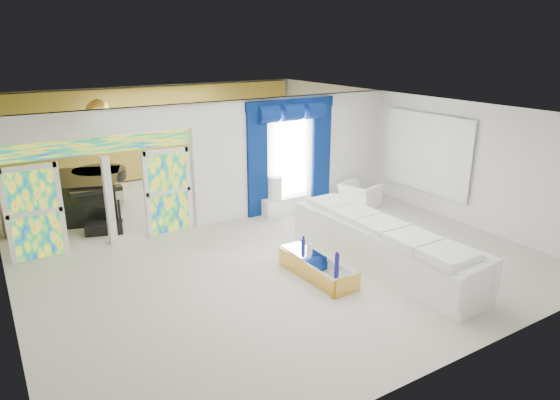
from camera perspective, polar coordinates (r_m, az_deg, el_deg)
floor at (r=11.89m, az=-4.28°, el=-3.76°), size 12.00×12.00×0.00m
dividing_wall at (r=13.31m, az=1.81°, el=5.43°), size 5.70×0.18×3.00m
dividing_header at (r=11.17m, az=-20.30°, el=8.30°), size 4.30×0.18×0.55m
stained_panel_left at (r=11.38m, az=-26.35°, el=-1.31°), size 0.95×0.04×2.00m
stained_panel_right at (r=11.91m, az=-12.73°, el=0.98°), size 0.95×0.04×2.00m
stained_transom at (r=11.25m, az=-20.04°, el=5.92°), size 4.00×0.05×0.35m
window_pane at (r=13.11m, az=1.13°, el=5.01°), size 1.00×0.02×2.30m
blue_drape_left at (r=12.60m, az=-2.63°, el=4.22°), size 0.55×0.10×2.80m
blue_drape_right at (r=13.65m, az=4.75°, el=5.26°), size 0.55×0.10×2.80m
blue_pelmet at (r=12.85m, az=1.24°, el=10.95°), size 2.60×0.12×0.25m
wall_mirror at (r=13.62m, az=16.46°, el=5.20°), size 0.04×2.70×1.90m
gold_curtains at (r=16.77m, az=-13.87°, el=7.54°), size 9.70×0.12×2.90m
white_sofa at (r=10.18m, az=11.56°, el=-5.34°), size 1.23×4.53×0.85m
coffee_table at (r=9.68m, az=4.33°, el=-7.77°), size 0.69×1.79×0.39m
console_table at (r=13.16m, az=0.54°, el=-0.51°), size 1.32×0.47×0.43m
table_lamp at (r=12.86m, az=-0.58°, el=1.40°), size 0.36×0.36×0.58m
armchair at (r=13.81m, az=9.12°, el=0.59°), size 1.07×1.16×0.64m
grand_piano at (r=13.84m, az=-21.17°, el=0.48°), size 2.13×2.45×1.04m
piano_bench at (r=12.46m, az=-19.51°, el=-3.05°), size 0.91×0.58×0.28m
tv_console at (r=13.14m, az=-28.02°, el=-1.94°), size 0.61×0.57×0.78m
chandelier at (r=13.62m, az=-20.16°, el=9.56°), size 0.60×0.60×0.60m
decanters at (r=9.63m, az=4.51°, el=-6.00°), size 0.12×1.15×0.25m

